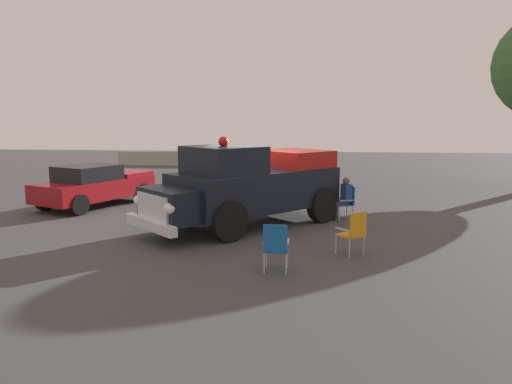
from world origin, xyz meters
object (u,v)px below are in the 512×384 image
at_px(vintage_fire_truck, 250,185).
at_px(classic_hot_rod, 96,185).
at_px(lawn_chair_near_truck, 347,200).
at_px(lawn_chair_spare, 276,244).
at_px(lawn_chair_by_car, 354,230).
at_px(spectator_seated, 343,197).

xyz_separation_m(vintage_fire_truck, classic_hot_rod, (5.79, -2.62, -0.45)).
height_order(lawn_chair_near_truck, lawn_chair_spare, same).
distance_m(vintage_fire_truck, lawn_chair_by_car, 3.90).
xyz_separation_m(classic_hot_rod, lawn_chair_spare, (-6.80, 6.76, -0.16)).
relative_size(lawn_chair_near_truck, lawn_chair_by_car, 1.00).
height_order(lawn_chair_by_car, lawn_chair_spare, same).
xyz_separation_m(vintage_fire_truck, spectator_seated, (-2.73, -1.23, -0.50)).
bearing_deg(classic_hot_rod, lawn_chair_by_car, 147.58).
height_order(classic_hot_rod, lawn_chair_by_car, classic_hot_rod).
distance_m(lawn_chair_near_truck, lawn_chair_spare, 5.71).
relative_size(classic_hot_rod, spectator_seated, 3.67).
distance_m(vintage_fire_truck, classic_hot_rod, 6.37).
distance_m(classic_hot_rod, lawn_chair_by_car, 10.04).
relative_size(classic_hot_rod, lawn_chair_spare, 4.64).
bearing_deg(lawn_chair_by_car, spectator_seated, -90.65).
bearing_deg(lawn_chair_near_truck, spectator_seated, 21.79).
height_order(vintage_fire_truck, spectator_seated, vintage_fire_truck).
bearing_deg(spectator_seated, classic_hot_rod, -9.31).
xyz_separation_m(lawn_chair_spare, spectator_seated, (-1.71, -5.36, 0.11)).
bearing_deg(lawn_chair_near_truck, lawn_chair_by_car, 87.62).
bearing_deg(vintage_fire_truck, lawn_chair_near_truck, -155.89).
bearing_deg(vintage_fire_truck, classic_hot_rod, -24.39).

